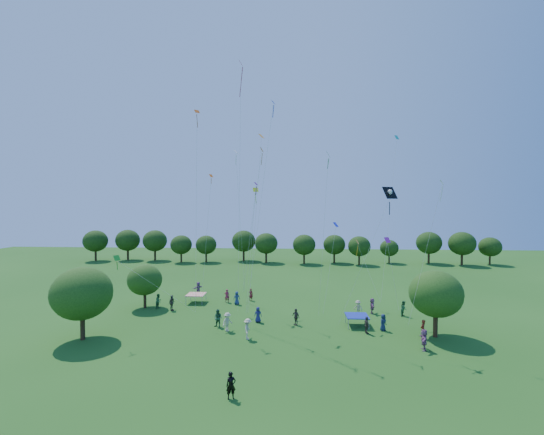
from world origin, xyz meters
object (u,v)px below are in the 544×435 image
at_px(tent_red_stripe, 196,294).
at_px(man_in_black, 231,385).
at_px(pirate_kite, 389,195).
at_px(red_high_kite, 240,113).
at_px(near_tree_west, 82,293).
at_px(tent_blue, 357,316).
at_px(near_tree_east, 436,294).
at_px(near_tree_north, 145,280).

xyz_separation_m(tent_red_stripe, man_in_black, (8.25, -22.03, -0.19)).
distance_m(man_in_black, pirate_kite, 20.33).
distance_m(tent_red_stripe, red_high_kite, 22.65).
bearing_deg(near_tree_west, tent_blue, 11.59).
bearing_deg(red_high_kite, pirate_kite, -20.92).
bearing_deg(red_high_kite, tent_blue, -6.90).
bearing_deg(near_tree_west, near_tree_east, 4.73).
height_order(man_in_black, red_high_kite, red_high_kite).
bearing_deg(near_tree_east, near_tree_west, -175.27).
height_order(tent_red_stripe, tent_blue, same).
height_order(pirate_kite, red_high_kite, red_high_kite).
relative_size(tent_blue, man_in_black, 1.29).
bearing_deg(near_tree_north, tent_red_stripe, 24.82).
xyz_separation_m(near_tree_east, tent_blue, (-6.74, 2.56, -2.98)).
xyz_separation_m(near_tree_west, tent_red_stripe, (6.93, 12.86, -3.19)).
relative_size(near_tree_east, tent_blue, 2.80).
distance_m(tent_blue, pirate_kite, 12.88).
height_order(near_tree_east, pirate_kite, pirate_kite).
height_order(man_in_black, pirate_kite, pirate_kite).
xyz_separation_m(near_tree_east, tent_red_stripe, (-25.30, 10.20, -2.98)).
bearing_deg(pirate_kite, red_high_kite, 159.08).
relative_size(near_tree_north, pirate_kite, 0.41).
bearing_deg(man_in_black, near_tree_west, 130.16).
xyz_separation_m(near_tree_east, red_high_kite, (-18.73, 4.01, 17.80)).
bearing_deg(pirate_kite, tent_red_stripe, 150.73).
bearing_deg(tent_blue, tent_red_stripe, 157.63).
relative_size(near_tree_east, tent_red_stripe, 2.80).
bearing_deg(pirate_kite, tent_blue, 117.63).
bearing_deg(pirate_kite, near_tree_west, -177.27).
bearing_deg(tent_blue, red_high_kite, 173.10).
xyz_separation_m(near_tree_north, near_tree_east, (30.78, -7.66, 0.68)).
xyz_separation_m(tent_blue, pirate_kite, (2.05, -3.92, 12.10)).
xyz_separation_m(near_tree_north, tent_red_stripe, (5.48, 2.54, -2.30)).
relative_size(tent_red_stripe, pirate_kite, 0.18).
xyz_separation_m(near_tree_west, red_high_kite, (13.50, 6.68, 17.59)).
xyz_separation_m(near_tree_east, pirate_kite, (-4.70, -1.35, 9.12)).
bearing_deg(near_tree_north, tent_blue, -11.98).
xyz_separation_m(near_tree_west, near_tree_east, (32.23, 2.67, -0.21)).
distance_m(near_tree_west, near_tree_east, 32.34).
xyz_separation_m(near_tree_north, pirate_kite, (26.09, -9.02, 9.80)).
relative_size(man_in_black, pirate_kite, 0.14).
bearing_deg(tent_red_stripe, man_in_black, -69.46).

